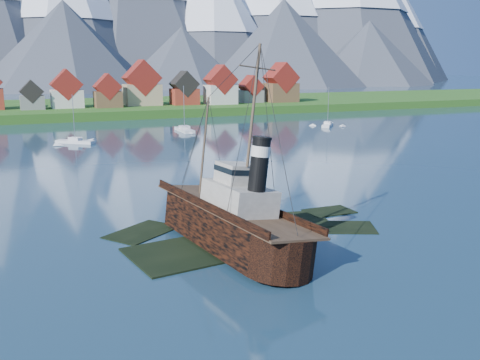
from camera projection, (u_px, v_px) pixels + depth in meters
name	position (u px, v px, depth m)	size (l,w,h in m)	color
ground	(237.00, 238.00, 58.06)	(1400.00, 1400.00, 0.00)	#1B364C
shoal	(244.00, 233.00, 60.76)	(31.71, 21.24, 1.14)	black
shore_bank	(69.00, 112.00, 210.70)	(600.00, 80.00, 3.20)	#234F16
seawall	(81.00, 121.00, 176.58)	(600.00, 2.50, 2.00)	#3F3D38
tugboat_wreck	(222.00, 218.00, 56.00)	(6.34, 27.33, 21.65)	black
sailboat_c	(75.00, 142.00, 127.58)	(8.90, 7.51, 12.08)	silver
sailboat_d	(328.00, 125.00, 162.66)	(7.63, 8.37, 12.39)	silver
sailboat_e	(185.00, 130.00, 150.20)	(3.16, 11.52, 13.28)	silver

